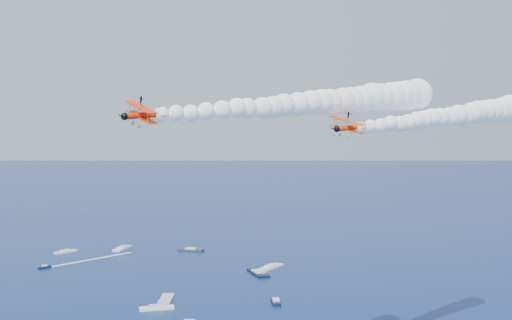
{
  "coord_description": "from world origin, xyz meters",
  "views": [
    {
      "loc": [
        2.88,
        -88.58,
        54.63
      ],
      "look_at": [
        6.01,
        11.24,
        49.25
      ],
      "focal_mm": 44.36,
      "sensor_mm": 36.0,
      "label": 1
    }
  ],
  "objects": [
    {
      "name": "smoke_trail_lead",
      "position": [
        47.75,
        39.21,
        56.74
      ],
      "size": [
        65.93,
        63.51,
        11.08
      ],
      "primitive_type": null,
      "rotation": [
        0.0,
        0.0,
        3.78
      ],
      "color": "white"
    },
    {
      "name": "biplane_lead",
      "position": [
        22.39,
        20.36,
        54.32
      ],
      "size": [
        10.18,
        10.79,
        6.46
      ],
      "primitive_type": null,
      "rotation": [
        -0.21,
        0.07,
        3.78
      ],
      "color": "#F44305"
    },
    {
      "name": "smoke_trail_trail",
      "position": [
        15.43,
        20.35,
        58.59
      ],
      "size": [
        65.9,
        62.62,
        11.08
      ],
      "primitive_type": null,
      "rotation": [
        0.0,
        0.0,
        3.76
      ],
      "color": "white"
    },
    {
      "name": "spectator_boats",
      "position": [
        -5.67,
        111.5,
        0.35
      ],
      "size": [
        228.33,
        181.67,
        0.7
      ],
      "color": "black",
      "rests_on": "ground"
    },
    {
      "name": "boat_wakes",
      "position": [
        69.01,
        123.93,
        0.03
      ],
      "size": [
        223.87,
        101.2,
        0.04
      ],
      "color": "white",
      "rests_on": "ground"
    },
    {
      "name": "biplane_trail",
      "position": [
        -10.37,
        2.12,
        56.17
      ],
      "size": [
        10.07,
        10.72,
        6.76
      ],
      "primitive_type": null,
      "rotation": [
        -0.27,
        0.07,
        3.76
      ],
      "color": "#FF2F05"
    }
  ]
}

